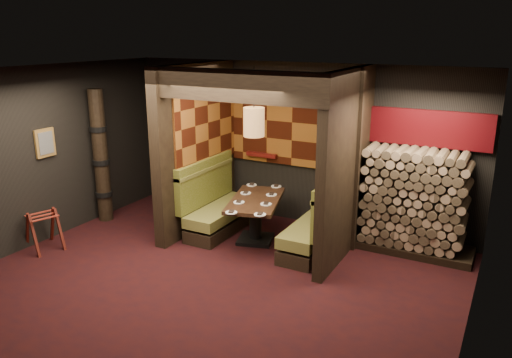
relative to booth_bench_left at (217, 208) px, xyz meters
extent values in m
cube|color=black|center=(0.96, -1.65, -0.41)|extent=(6.50, 5.50, 0.02)
cube|color=black|center=(0.96, -1.65, 2.46)|extent=(6.50, 5.50, 0.02)
cube|color=black|center=(0.96, 1.11, 1.02)|extent=(6.50, 0.02, 2.85)
cube|color=black|center=(0.96, -4.41, 1.02)|extent=(6.50, 0.02, 2.85)
cube|color=black|center=(-2.30, -1.65, 1.02)|extent=(0.02, 5.50, 2.85)
cube|color=black|center=(4.22, -1.65, 1.02)|extent=(0.02, 5.50, 2.85)
cube|color=black|center=(-0.39, 0.00, 1.02)|extent=(0.20, 2.20, 2.85)
cube|color=black|center=(2.26, 0.05, 1.02)|extent=(0.15, 2.10, 2.85)
cube|color=black|center=(0.94, -0.95, 2.23)|extent=(2.85, 0.18, 0.44)
cube|color=brown|center=(0.94, 1.06, 1.42)|extent=(2.40, 0.06, 1.55)
cube|color=brown|center=(-0.27, 0.17, 1.45)|extent=(0.04, 1.85, 1.45)
cube|color=#58100E|center=(0.36, 1.00, 0.78)|extent=(0.60, 0.12, 0.07)
cube|color=black|center=(0.11, 0.00, -0.29)|extent=(0.55, 1.60, 0.22)
cube|color=olive|center=(0.11, 0.00, -0.04)|extent=(0.55, 1.60, 0.18)
cube|color=#55621A|center=(-0.23, 0.00, 0.35)|extent=(0.12, 1.60, 0.78)
cube|color=olive|center=(-0.23, 0.00, 0.70)|extent=(0.15, 1.60, 0.06)
cube|color=black|center=(1.79, 0.00, -0.29)|extent=(0.55, 1.60, 0.22)
cube|color=olive|center=(1.79, 0.00, -0.04)|extent=(0.55, 1.60, 0.18)
cube|color=#55621A|center=(2.12, 0.00, 0.35)|extent=(0.12, 1.60, 0.78)
cube|color=olive|center=(2.12, 0.00, 0.70)|extent=(0.15, 1.60, 0.06)
cube|color=black|center=(0.83, -0.12, -0.37)|extent=(0.68, 0.68, 0.06)
cylinder|color=black|center=(0.83, -0.12, -0.06)|extent=(0.20, 0.20, 0.68)
cube|color=#372416|center=(0.83, -0.12, 0.31)|extent=(1.12, 1.55, 0.06)
cylinder|color=white|center=(0.82, -0.87, 0.34)|extent=(0.18, 0.18, 0.01)
cube|color=black|center=(0.82, -0.87, 0.36)|extent=(0.10, 0.13, 0.02)
cylinder|color=white|center=(1.24, -0.75, 0.34)|extent=(0.18, 0.18, 0.01)
cube|color=black|center=(1.24, -0.75, 0.36)|extent=(0.10, 0.13, 0.02)
cylinder|color=white|center=(0.69, -0.41, 0.34)|extent=(0.18, 0.18, 0.01)
cube|color=black|center=(0.69, -0.41, 0.36)|extent=(0.10, 0.13, 0.02)
cylinder|color=white|center=(1.11, -0.29, 0.34)|extent=(0.18, 0.18, 0.01)
cube|color=black|center=(1.11, -0.29, 0.36)|extent=(0.10, 0.13, 0.02)
cylinder|color=white|center=(0.55, 0.05, 0.34)|extent=(0.18, 0.18, 0.01)
cube|color=black|center=(0.55, 0.05, 0.36)|extent=(0.10, 0.13, 0.02)
cylinder|color=white|center=(0.97, 0.17, 0.34)|extent=(0.18, 0.18, 0.01)
cube|color=black|center=(0.97, 0.17, 0.36)|extent=(0.10, 0.13, 0.02)
cylinder|color=white|center=(0.42, 0.51, 0.34)|extent=(0.18, 0.18, 0.01)
cube|color=black|center=(0.42, 0.51, 0.36)|extent=(0.10, 0.13, 0.02)
cylinder|color=white|center=(0.84, 0.63, 0.34)|extent=(0.18, 0.18, 0.01)
cube|color=black|center=(0.84, 0.63, 0.36)|extent=(0.10, 0.13, 0.02)
cylinder|color=olive|center=(0.83, -0.17, 1.60)|extent=(0.33, 0.33, 0.45)
sphere|color=#FFC672|center=(0.83, -0.17, 1.60)|extent=(0.18, 0.18, 0.18)
cylinder|color=black|center=(0.83, -0.17, 2.14)|extent=(0.02, 0.02, 0.62)
cube|color=olive|center=(-2.26, -1.55, 1.22)|extent=(0.04, 0.36, 0.46)
cube|color=#3F3F3F|center=(-2.23, -1.55, 1.22)|extent=(0.01, 0.27, 0.36)
cube|color=#44110A|center=(-2.22, -2.10, -0.10)|extent=(0.30, 0.14, 0.68)
cube|color=#44110A|center=(-1.92, -2.21, -0.10)|extent=(0.30, 0.14, 0.68)
cube|color=#44110A|center=(-2.09, -1.73, -0.10)|extent=(0.30, 0.14, 0.68)
cube|color=#44110A|center=(-1.79, -1.83, -0.10)|extent=(0.30, 0.14, 0.68)
cube|color=maroon|center=(-2.16, -1.92, 0.15)|extent=(0.18, 0.41, 0.01)
cube|color=maroon|center=(-2.01, -1.97, 0.15)|extent=(0.18, 0.41, 0.01)
cube|color=maroon|center=(-1.86, -2.02, 0.15)|extent=(0.18, 0.41, 0.01)
cylinder|color=black|center=(-2.09, -0.55, 0.80)|extent=(0.26, 0.26, 2.40)
cylinder|color=black|center=(-2.09, -0.55, 0.10)|extent=(0.31, 0.31, 0.09)
cylinder|color=black|center=(-2.09, -0.55, 0.70)|extent=(0.31, 0.31, 0.09)
cylinder|color=black|center=(-2.09, -0.55, 1.30)|extent=(0.31, 0.31, 0.09)
cube|color=black|center=(3.25, 0.70, -0.34)|extent=(1.73, 0.70, 0.12)
cube|color=brown|center=(3.25, 0.70, 0.48)|extent=(1.73, 0.70, 1.52)
cube|color=maroon|center=(3.25, 1.03, 1.52)|extent=(1.83, 0.10, 0.56)
cube|color=black|center=(2.35, 0.31, 1.02)|extent=(0.08, 0.08, 2.85)
camera|label=1|loc=(4.46, -6.87, 2.93)|focal=35.00mm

